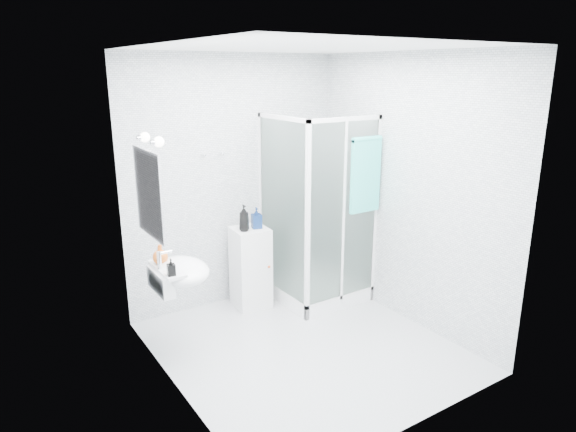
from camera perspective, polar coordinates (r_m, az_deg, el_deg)
room at (r=4.32m, az=1.99°, el=0.74°), size 2.40×2.60×2.60m
shower_enclosure at (r=5.55m, az=3.01°, el=-5.02°), size 0.90×0.95×2.00m
wall_basin at (r=4.42m, az=-12.10°, el=-6.15°), size 0.46×0.56×0.35m
mirror at (r=4.15m, az=-15.22°, el=2.39°), size 0.02×0.60×0.70m
vanity_lights at (r=4.09m, az=-14.99°, el=8.22°), size 0.10×0.40×0.08m
wall_hooks at (r=5.20m, az=-8.32°, el=6.80°), size 0.23×0.06×0.03m
storage_cabinet at (r=5.44m, az=-4.17°, el=-5.71°), size 0.38×0.40×0.86m
hand_towel at (r=5.16m, az=8.62°, el=4.75°), size 0.36×0.05×0.76m
shampoo_bottle_a at (r=5.18m, az=-4.91°, el=-0.23°), size 0.11×0.12×0.27m
shampoo_bottle_b at (r=5.27m, az=-3.52°, el=-0.21°), size 0.12×0.12×0.22m
soap_dispenser_orange at (r=4.44m, az=-14.03°, el=-4.13°), size 0.16×0.16×0.16m
soap_dispenser_black at (r=4.17m, az=-12.86°, el=-5.57°), size 0.07×0.07×0.14m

